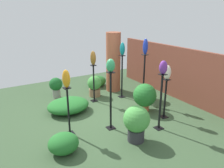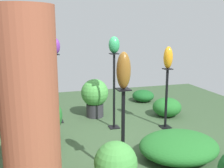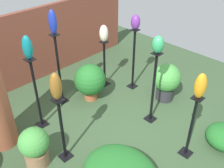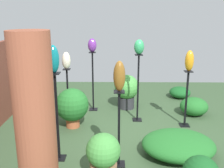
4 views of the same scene
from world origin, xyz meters
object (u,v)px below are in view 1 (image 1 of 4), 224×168
pedestal_amber (69,113)px  art_vase_ivory (167,72)px  pedestal_violet (160,104)px  potted_plant_near_pillar (95,85)px  pedestal_teal (122,78)px  art_vase_violet (163,67)px  art_vase_bronze (93,58)px  art_vase_cobalt (145,47)px  pedestal_cobalt (144,81)px  pedestal_ivory (165,100)px  art_vase_amber (66,79)px  potted_plant_back_center (56,86)px  potted_plant_front_left (136,122)px  pedestal_jade (111,103)px  art_vase_teal (122,49)px  art_vase_jade (111,65)px  brick_pillar (113,62)px  potted_plant_walkway_edge (145,96)px  pedestal_bronze (94,85)px

pedestal_amber → art_vase_ivory: 2.72m
pedestal_violet → potted_plant_near_pillar: pedestal_violet is taller
pedestal_teal → art_vase_violet: art_vase_violet is taller
pedestal_amber → art_vase_bronze: (-1.50, 1.41, 0.90)m
pedestal_amber → art_vase_cobalt: 3.06m
pedestal_cobalt → pedestal_ivory: 1.16m
art_vase_amber → potted_plant_back_center: art_vase_amber is taller
potted_plant_front_left → art_vase_violet: bearing=99.2°
art_vase_bronze → potted_plant_back_center: bearing=-134.6°
pedestal_amber → pedestal_jade: (0.28, 0.98, 0.14)m
pedestal_violet → art_vase_teal: art_vase_teal is taller
pedestal_cobalt → art_vase_violet: 1.88m
pedestal_jade → art_vase_violet: (0.64, 1.03, 0.91)m
art_vase_cobalt → art_vase_jade: bearing=-63.2°
potted_plant_back_center → pedestal_ivory: bearing=35.2°
brick_pillar → art_vase_teal: brick_pillar is taller
art_vase_cobalt → brick_pillar: bearing=-171.4°
pedestal_jade → pedestal_violet: size_ratio=1.03×
pedestal_cobalt → potted_plant_walkway_edge: pedestal_cobalt is taller
art_vase_amber → potted_plant_back_center: bearing=169.4°
pedestal_jade → pedestal_violet: pedestal_jade is taller
pedestal_violet → art_vase_jade: size_ratio=4.57×
pedestal_jade → potted_plant_back_center: size_ratio=2.11×
pedestal_jade → pedestal_violet: bearing=58.3°
pedestal_ivory → pedestal_teal: (-1.87, -0.17, 0.16)m
brick_pillar → art_vase_amber: bearing=-50.3°
art_vase_cobalt → pedestal_teal: bearing=-155.8°
potted_plant_front_left → pedestal_ivory: bearing=110.9°
brick_pillar → art_vase_ivory: bearing=1.4°
brick_pillar → pedestal_violet: brick_pillar is taller
art_vase_amber → potted_plant_walkway_edge: bearing=92.2°
pedestal_cobalt → pedestal_jade: bearing=-63.2°
pedestal_teal → art_vase_violet: 2.46m
art_vase_cobalt → art_vase_bronze: bearing=-124.7°
art_vase_amber → potted_plant_back_center: (-2.45, 0.46, -0.98)m
art_vase_cobalt → potted_plant_back_center: art_vase_cobalt is taller
pedestal_amber → pedestal_bronze: 2.06m
pedestal_cobalt → pedestal_violet: bearing=-24.9°
pedestal_jade → pedestal_cobalt: bearing=116.8°
potted_plant_near_pillar → art_vase_cobalt: bearing=39.8°
pedestal_cobalt → art_vase_jade: bearing=-63.2°
brick_pillar → pedestal_ivory: (2.60, 0.06, -0.56)m
brick_pillar → art_vase_teal: 0.95m
pedestal_cobalt → art_vase_cobalt: size_ratio=3.27×
pedestal_amber → art_vase_bronze: size_ratio=2.64×
pedestal_amber → pedestal_teal: pedestal_teal is taller
pedestal_jade → potted_plant_near_pillar: bearing=163.4°
art_vase_jade → potted_plant_near_pillar: bearing=163.4°
pedestal_jade → pedestal_amber: bearing=-105.9°
pedestal_cobalt → pedestal_amber: bearing=-77.6°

